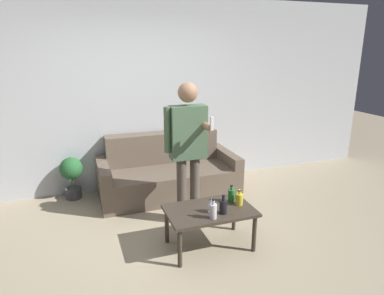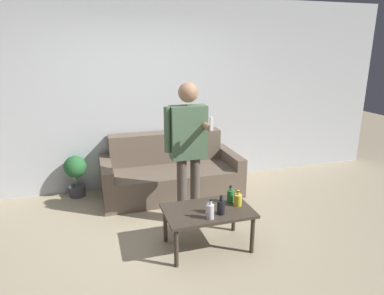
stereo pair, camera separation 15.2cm
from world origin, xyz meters
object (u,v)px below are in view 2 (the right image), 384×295
(coffee_table, at_px, (208,214))
(person_standing_front, at_px, (188,143))
(couch, at_px, (170,173))
(bottle_orange, at_px, (221,207))

(coffee_table, height_order, person_standing_front, person_standing_front)
(couch, xyz_separation_m, person_standing_front, (-0.00, -0.92, 0.69))
(couch, bearing_deg, bottle_orange, -85.66)
(bottle_orange, height_order, person_standing_front, person_standing_front)
(bottle_orange, bearing_deg, couch, 94.34)
(couch, bearing_deg, person_standing_front, -90.15)
(coffee_table, relative_size, person_standing_front, 0.54)
(couch, relative_size, person_standing_front, 1.15)
(person_standing_front, bearing_deg, bottle_orange, -79.99)
(coffee_table, relative_size, bottle_orange, 4.58)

